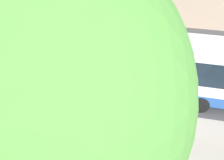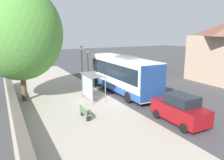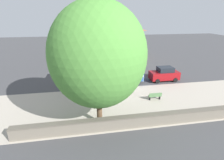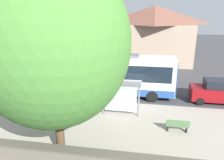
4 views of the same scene
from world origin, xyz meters
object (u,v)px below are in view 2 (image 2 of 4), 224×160
Objects in this scene: bench at (85,112)px; street_lamp_far at (88,65)px; street_lamp_near at (82,62)px; parked_car_behind_bus at (180,109)px; shade_tree at (19,33)px; bus at (122,74)px; pedestrian at (92,77)px; bus_shelter at (92,79)px.

bench is 9.38m from street_lamp_far.
street_lamp_near is at bearing 98.12° from street_lamp_far.
street_lamp_near is 13.80m from parked_car_behind_bus.
bench is 0.36× the size of parked_car_behind_bus.
parked_car_behind_bus is at bearing -80.78° from street_lamp_far.
bench is at bearing -62.66° from shade_tree.
street_lamp_near is 1.05× the size of street_lamp_far.
bus is 5.68m from street_lamp_near.
bench is at bearing -115.67° from pedestrian.
street_lamp_far is 0.43× the size of shade_tree.
shade_tree is (-9.27, 1.77, 4.07)m from bus.
shade_tree reaches higher than parked_car_behind_bus.
shade_tree is (-7.68, -2.38, 5.04)m from pedestrian.
shade_tree is (-5.56, 2.61, 4.08)m from bus_shelter.
parked_car_behind_bus is at bearing -66.25° from bus_shelter.
bus_shelter is 0.29× the size of shade_tree.
bench is 6.68m from parked_car_behind_bus.
bus reaches higher than bench.
street_lamp_far is at bearing 122.46° from bus.
shade_tree is (-3.39, 6.55, 5.58)m from bench.
street_lamp_near is at bearing 99.11° from parked_car_behind_bus.
pedestrian is at bearing 17.20° from shade_tree.
pedestrian is (-1.59, 4.15, -0.97)m from bus.
parked_car_behind_bus is (-0.34, -8.47, -1.01)m from bus.
bus reaches higher than parked_car_behind_bus.
bench is (-5.88, -4.78, -1.51)m from bus.
bench is (-2.18, -3.94, -1.50)m from bus_shelter.
street_lamp_near is (3.37, 9.82, 2.25)m from bench.
bus_shelter is 0.71× the size of parked_car_behind_bus.
shade_tree is 14.51m from parked_car_behind_bus.
parked_car_behind_bus is (2.17, -13.52, -1.74)m from street_lamp_near.
bus is 3.51× the size of bus_shelter.
street_lamp_near is 8.21m from shade_tree.
shade_tree is at bearing 117.34° from bench.
bus is 2.23× the size of street_lamp_near.
bus_shelter is at bearing -25.11° from shade_tree.
parked_car_behind_bus is (1.97, -12.10, -1.62)m from street_lamp_far.
street_lamp_near reaches higher than bus_shelter.
bench is (-4.29, -8.93, -0.54)m from pedestrian.
pedestrian is 1.81m from street_lamp_far.
parked_car_behind_bus is at bearing -80.89° from street_lamp_near.
bus_shelter reaches higher than parked_car_behind_bus.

